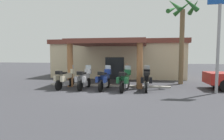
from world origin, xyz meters
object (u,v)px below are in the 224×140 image
at_px(motorcycle_black, 147,80).
at_px(pedestrian, 127,71).
at_px(motorcycle_green, 125,80).
at_px(roadside_sign, 219,21).
at_px(motorcycle_cream, 65,78).
at_px(motorcycle_blue, 104,79).
at_px(motel_building, 118,58).
at_px(motorcycle_silver, 84,79).
at_px(palm_tree_near_portico, 182,24).

relative_size(motorcycle_black, pedestrian, 1.33).
height_order(motorcycle_green, roadside_sign, roadside_sign).
distance_m(motorcycle_cream, motorcycle_blue, 2.80).
relative_size(motel_building, motorcycle_cream, 6.27).
height_order(motorcycle_cream, motorcycle_blue, same).
bearing_deg(motorcycle_black, roadside_sign, -91.23).
relative_size(motel_building, motorcycle_silver, 6.22).
relative_size(motorcycle_green, motorcycle_black, 1.00).
distance_m(pedestrian, roadside_sign, 7.69).
bearing_deg(motorcycle_green, motorcycle_black, -66.35).
distance_m(motorcycle_green, motorcycle_black, 1.45).
bearing_deg(motorcycle_green, palm_tree_near_portico, -39.92).
height_order(pedestrian, palm_tree_near_portico, palm_tree_near_portico).
distance_m(motorcycle_blue, motorcycle_green, 1.41).
distance_m(motorcycle_cream, motorcycle_silver, 1.40).
bearing_deg(motorcycle_green, motorcycle_silver, 96.18).
distance_m(motorcycle_blue, pedestrian, 3.86).
bearing_deg(pedestrian, motorcycle_blue, 103.24).
height_order(motorcycle_green, pedestrian, pedestrian).
height_order(motorcycle_silver, roadside_sign, roadside_sign).
bearing_deg(motorcycle_blue, palm_tree_near_portico, -51.71).
bearing_deg(motorcycle_blue, motorcycle_green, -90.94).
bearing_deg(motorcycle_green, motel_building, 19.35).
bearing_deg(motorcycle_blue, motorcycle_silver, 98.40).
bearing_deg(motel_building, motorcycle_blue, -88.46).
height_order(motel_building, motorcycle_black, motel_building).
xyz_separation_m(motorcycle_green, motorcycle_black, (1.40, 0.37, 0.00)).
height_order(motorcycle_cream, pedestrian, pedestrian).
relative_size(motorcycle_blue, palm_tree_near_portico, 0.32).
relative_size(motorcycle_silver, palm_tree_near_portico, 0.32).
height_order(motel_building, palm_tree_near_portico, palm_tree_near_portico).
bearing_deg(motorcycle_black, motel_building, 22.31).
relative_size(motorcycle_blue, pedestrian, 1.33).
distance_m(motorcycle_silver, motorcycle_black, 4.20).
relative_size(motorcycle_cream, motorcycle_black, 0.99).
height_order(motorcycle_blue, motorcycle_black, same).
bearing_deg(motel_building, motorcycle_cream, -107.96).
bearing_deg(palm_tree_near_portico, motorcycle_cream, -157.39).
xyz_separation_m(motorcycle_blue, motorcycle_black, (2.80, 0.19, 0.00)).
bearing_deg(pedestrian, roadside_sign, 178.78).
relative_size(motel_building, motorcycle_blue, 6.23).
relative_size(motorcycle_silver, motorcycle_blue, 1.00).
bearing_deg(motorcycle_black, motorcycle_blue, 95.64).
xyz_separation_m(motorcycle_silver, palm_tree_near_portico, (6.93, 3.51, 4.08)).
bearing_deg(roadside_sign, motorcycle_silver, -179.78).
relative_size(pedestrian, roadside_sign, 0.26).
bearing_deg(motorcycle_silver, roadside_sign, -86.21).
relative_size(motel_building, roadside_sign, 2.14).
bearing_deg(palm_tree_near_portico, roadside_sign, -66.86).
distance_m(motorcycle_blue, motorcycle_black, 2.81).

